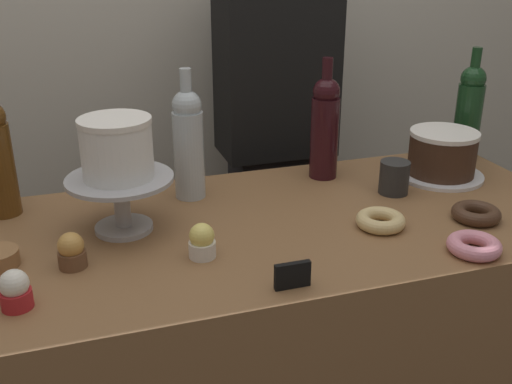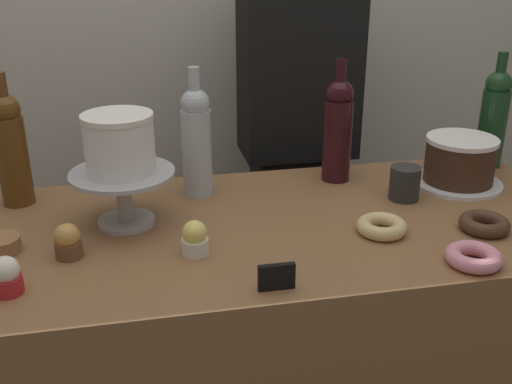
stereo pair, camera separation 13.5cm
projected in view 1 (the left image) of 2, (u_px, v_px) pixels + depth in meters
The scene contains 18 objects.
back_wall at pixel (173, 4), 2.02m from camera, with size 6.00×0.05×2.60m.
display_counter at pixel (256, 380), 1.56m from camera, with size 1.58×0.66×0.90m.
cake_stand_pedestal at pixel (121, 194), 1.32m from camera, with size 0.23×0.23×0.13m.
white_layer_cake at pixel (117, 148), 1.28m from camera, with size 0.16×0.16×0.13m.
silver_serving_platter at pixel (440, 175), 1.66m from camera, with size 0.23×0.23×0.01m.
chocolate_round_cake at pixel (442, 152), 1.63m from camera, with size 0.18×0.18×0.12m.
wine_bottle_green at pixel (469, 110), 1.76m from camera, with size 0.08×0.08×0.33m.
wine_bottle_clear at pixel (188, 142), 1.48m from camera, with size 0.08×0.08×0.33m.
wine_bottle_dark_red at pixel (325, 126), 1.61m from camera, with size 0.08×0.08×0.33m.
cupcake_lemon at pixel (202, 241), 1.23m from camera, with size 0.06×0.06×0.07m.
cupcake_vanilla at pixel (15, 290), 1.06m from camera, with size 0.06×0.06×0.07m.
cupcake_caramel at pixel (71, 251), 1.19m from camera, with size 0.06×0.06×0.07m.
donut_pink at pixel (474, 246), 1.25m from camera, with size 0.11×0.11×0.03m.
donut_glazed at pixel (381, 220), 1.36m from camera, with size 0.11×0.11×0.03m.
donut_chocolate at pixel (476, 213), 1.40m from camera, with size 0.11×0.11×0.03m.
price_sign_chalkboard at pixel (292, 275), 1.12m from camera, with size 0.07×0.01×0.05m.
coffee_cup_ceramic at pixel (394, 177), 1.54m from camera, with size 0.08×0.08×0.08m.
barista_figure at pixel (275, 154), 2.01m from camera, with size 0.36×0.22×1.60m.
Camera 1 is at (-0.38, -1.19, 1.50)m, focal length 42.26 mm.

